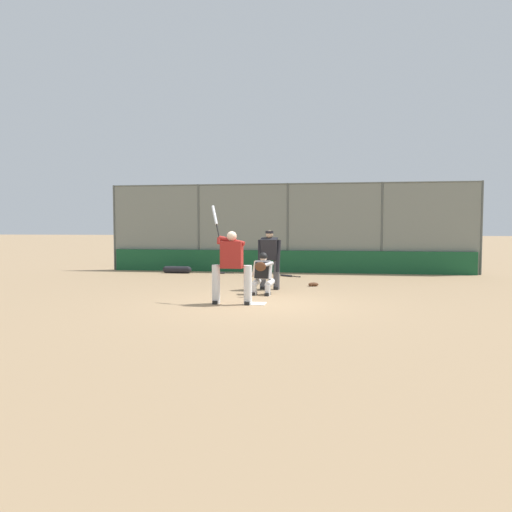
% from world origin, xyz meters
% --- Properties ---
extents(ground_plane, '(160.00, 160.00, 0.00)m').
position_xyz_m(ground_plane, '(0.00, 0.00, 0.00)').
color(ground_plane, '#9E7F5B').
extents(home_plate_marker, '(0.43, 0.43, 0.01)m').
position_xyz_m(home_plate_marker, '(0.00, 0.00, 0.01)').
color(home_plate_marker, white).
rests_on(home_plate_marker, ground_plane).
extents(backstop_fence, '(14.30, 0.08, 3.45)m').
position_xyz_m(backstop_fence, '(0.00, -7.95, 1.82)').
color(backstop_fence, '#515651').
rests_on(backstop_fence, ground_plane).
extents(padding_wall, '(13.94, 0.18, 0.85)m').
position_xyz_m(padding_wall, '(0.00, -7.85, 0.42)').
color(padding_wall, '#19512D').
rests_on(padding_wall, ground_plane).
extents(bleachers_beyond, '(9.96, 1.95, 1.16)m').
position_xyz_m(bleachers_beyond, '(1.83, -10.10, 0.38)').
color(bleachers_beyond, slate).
rests_on(bleachers_beyond, ground_plane).
extents(batter_at_plate, '(1.07, 0.66, 2.29)m').
position_xyz_m(batter_at_plate, '(0.57, 0.12, 0.92)').
color(batter_at_plate, silver).
rests_on(batter_at_plate, ground_plane).
extents(catcher_behind_plate, '(0.61, 0.74, 1.11)m').
position_xyz_m(catcher_behind_plate, '(0.08, -1.55, 0.57)').
color(catcher_behind_plate, silver).
rests_on(catcher_behind_plate, ground_plane).
extents(umpire_home, '(0.68, 0.42, 1.67)m').
position_xyz_m(umpire_home, '(0.03, -2.62, 0.90)').
color(umpire_home, '#4C4C51').
rests_on(umpire_home, ground_plane).
extents(spare_bat_near_backstop, '(0.77, 0.54, 0.07)m').
position_xyz_m(spare_bat_near_backstop, '(-0.16, -6.25, 0.03)').
color(spare_bat_near_backstop, black).
rests_on(spare_bat_near_backstop, ground_plane).
extents(spare_bat_by_padding, '(0.35, 0.87, 0.07)m').
position_xyz_m(spare_bat_by_padding, '(0.71, -5.32, 0.03)').
color(spare_bat_by_padding, black).
rests_on(spare_bat_by_padding, ground_plane).
extents(spare_bat_third_base_side, '(0.81, 0.11, 0.07)m').
position_xyz_m(spare_bat_third_base_side, '(2.45, -6.94, 0.03)').
color(spare_bat_third_base_side, black).
rests_on(spare_bat_third_base_side, ground_plane).
extents(fielding_glove_on_dirt, '(0.31, 0.23, 0.11)m').
position_xyz_m(fielding_glove_on_dirt, '(-1.17, -3.58, 0.05)').
color(fielding_glove_on_dirt, '#56331E').
rests_on(fielding_glove_on_dirt, ground_plane).
extents(equipment_bag_dugout_side, '(1.13, 0.27, 0.27)m').
position_xyz_m(equipment_bag_dugout_side, '(4.13, -6.90, 0.13)').
color(equipment_bag_dugout_side, black).
rests_on(equipment_bag_dugout_side, ground_plane).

